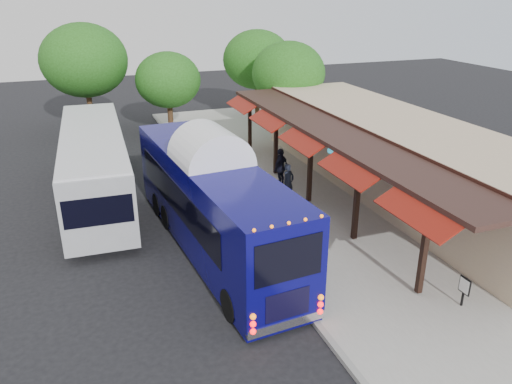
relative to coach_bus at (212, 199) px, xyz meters
name	(u,v)px	position (x,y,z in m)	size (l,w,h in m)	color
ground	(264,260)	(1.45, -1.59, -2.04)	(90.00, 90.00, 0.00)	black
sidewalk	(332,200)	(6.45, 2.41, -1.97)	(10.00, 40.00, 0.15)	#9E9B93
curb	(232,215)	(1.50, 2.41, -1.97)	(0.20, 40.00, 0.16)	gray
station_shelter	(397,156)	(9.83, 2.41, -0.20)	(8.15, 20.00, 3.60)	#C6AE8A
coach_bus	(212,199)	(0.00, 0.00, 0.00)	(3.47, 12.04, 3.81)	#0A085D
city_bus	(95,163)	(-3.80, 6.45, -0.21)	(3.19, 12.43, 3.31)	#96989E
ped_a	(288,183)	(4.40, 2.91, -1.01)	(0.65, 0.43, 1.78)	black
ped_b	(309,243)	(2.67, -2.76, -0.99)	(0.88, 0.69, 1.81)	black
ped_c	(281,168)	(4.79, 4.71, -0.92)	(1.14, 0.48, 1.95)	black
ped_d	(224,150)	(3.09, 8.73, -1.00)	(1.16, 0.66, 1.79)	black
sign_board	(464,287)	(6.09, -6.59, -1.22)	(0.06, 0.45, 0.99)	black
tree_left	(168,80)	(1.76, 16.73, 1.63)	(4.31, 4.31, 5.52)	#382314
tree_mid	(257,60)	(9.00, 19.19, 2.33)	(5.13, 5.13, 6.56)	#382314
tree_right	(288,73)	(9.23, 13.97, 2.08)	(4.84, 4.84, 6.19)	#382314
tree_far	(84,60)	(-3.27, 19.21, 2.83)	(5.71, 5.71, 7.31)	#382314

